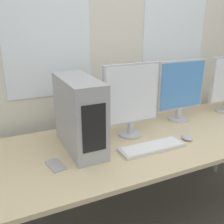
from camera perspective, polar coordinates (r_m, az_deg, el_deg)
wall_back at (r=2.17m, az=0.87°, el=14.56°), size 8.00×0.07×2.70m
desk at (r=1.87m, az=8.39°, el=-6.73°), size 2.34×0.86×0.76m
pc_tower at (r=1.62m, az=-7.12°, el=-0.47°), size 0.19×0.50×0.45m
monitor_main at (r=1.77m, az=4.21°, el=3.05°), size 0.41×0.16×0.51m
monitor_right_near at (r=2.13m, az=14.76°, el=4.97°), size 0.43×0.16×0.48m
keyboard at (r=1.69m, az=8.71°, el=-7.58°), size 0.43×0.14×0.02m
mouse at (r=1.86m, az=15.97°, el=-5.42°), size 0.06×0.08×0.03m
cell_phone at (r=1.53m, az=-12.13°, el=-11.25°), size 0.10×0.15×0.01m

